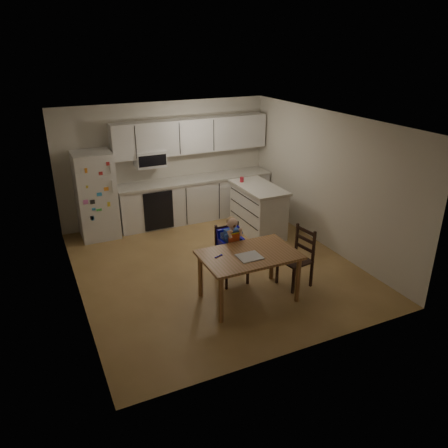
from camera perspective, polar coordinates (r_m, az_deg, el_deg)
room at (r=7.53m, az=-2.84°, el=4.49°), size 4.52×5.01×2.51m
refrigerator at (r=8.82m, az=-16.39°, el=3.60°), size 0.72×0.70×1.70m
kitchen_run at (r=9.38m, az=-4.08°, el=5.81°), size 3.37×0.62×2.15m
kitchen_island at (r=8.77m, az=4.48°, el=1.92°), size 0.70×1.33×0.98m
red_cup at (r=8.84m, az=2.34°, el=5.82°), size 0.08×0.08×0.10m
dining_table at (r=6.42m, az=3.29°, el=-4.70°), size 1.41×0.91×0.76m
napkin at (r=6.27m, az=3.34°, el=-4.29°), size 0.34×0.29×0.01m
toddler_spoon at (r=6.27m, az=-0.80°, el=-4.24°), size 0.12×0.06×0.02m
chair_booster at (r=6.90m, az=0.88°, el=-2.42°), size 0.42×0.42×1.12m
chair_side at (r=6.97m, az=9.89°, el=-3.75°), size 0.48×0.48×0.95m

